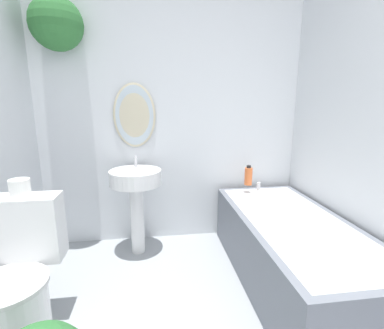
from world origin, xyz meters
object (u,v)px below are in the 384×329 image
(bathtub, at_px, (292,250))
(toilet_paper_roll, at_px, (20,188))
(shampoo_bottle, at_px, (248,176))
(pedestal_sink, at_px, (136,189))
(toilet, at_px, (17,287))

(bathtub, relative_size, toilet_paper_roll, 14.80)
(shampoo_bottle, xyz_separation_m, toilet_paper_roll, (-1.62, -0.78, 0.19))
(shampoo_bottle, relative_size, toilet_paper_roll, 1.68)
(pedestal_sink, distance_m, toilet_paper_roll, 0.97)
(toilet, height_order, shampoo_bottle, toilet)
(toilet, relative_size, pedestal_sink, 0.93)
(bathtub, distance_m, shampoo_bottle, 0.78)
(pedestal_sink, xyz_separation_m, toilet_paper_roll, (-0.60, -0.72, 0.26))
(shampoo_bottle, bearing_deg, pedestal_sink, -176.95)
(toilet, height_order, toilet_paper_roll, toilet_paper_roll)
(toilet, height_order, pedestal_sink, pedestal_sink)
(bathtub, bearing_deg, toilet_paper_roll, -176.11)
(bathtub, bearing_deg, toilet, -170.24)
(shampoo_bottle, bearing_deg, bathtub, -79.14)
(bathtub, distance_m, toilet_paper_roll, 1.85)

